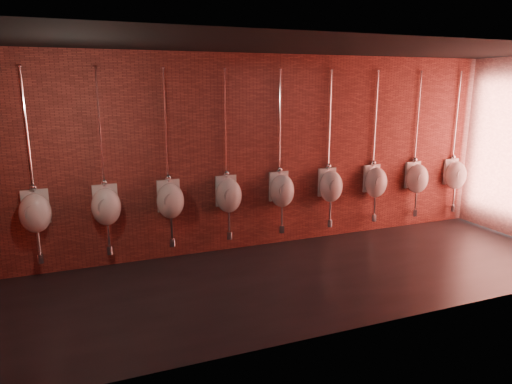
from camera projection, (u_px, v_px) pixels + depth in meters
ground at (313, 275)px, 6.65m from camera, size 8.50×8.50×0.00m
room_shell at (317, 138)px, 6.19m from camera, size 8.54×3.04×3.22m
urinal_0 at (35, 212)px, 6.35m from camera, size 0.46×0.41×2.72m
urinal_1 at (106, 206)px, 6.68m from camera, size 0.46×0.41×2.72m
urinal_2 at (170, 200)px, 7.02m from camera, size 0.46×0.41×2.72m
urinal_3 at (229, 195)px, 7.35m from camera, size 0.46×0.41×2.72m
urinal_4 at (282, 190)px, 7.68m from camera, size 0.46×0.41×2.72m
urinal_5 at (331, 186)px, 8.02m from camera, size 0.46×0.41×2.72m
urinal_6 at (376, 182)px, 8.35m from camera, size 0.46×0.41×2.72m
urinal_7 at (417, 178)px, 8.68m from camera, size 0.46×0.41×2.72m
urinal_8 at (455, 175)px, 9.02m from camera, size 0.46×0.41×2.72m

